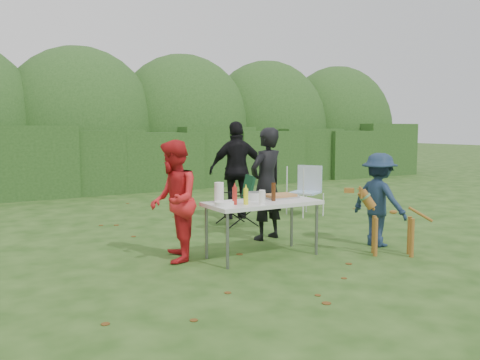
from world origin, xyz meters
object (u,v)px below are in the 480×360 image
child (379,200)px  person_black_puffy (237,170)px  lawn_chair (305,190)px  mustard_bottle (246,197)px  paper_towel_roll (219,192)px  person_cook (266,184)px  beer_bottle (274,192)px  person_red_jacket (174,201)px  camping_chair (237,200)px  folding_table (262,205)px  ketchup_bottle (235,196)px  dog (393,222)px

child → person_black_puffy: bearing=3.4°
lawn_chair → mustard_bottle: (-2.77, -2.38, 0.36)m
paper_towel_roll → child: bearing=-12.2°
person_cook → beer_bottle: (-0.48, -0.91, 0.01)m
person_black_puffy → paper_towel_roll: person_black_puffy is taller
person_red_jacket → person_cook: bearing=126.8°
person_black_puffy → beer_bottle: size_ratio=7.55×
camping_chair → mustard_bottle: size_ratio=4.40×
folding_table → child: size_ratio=1.12×
lawn_chair → ketchup_bottle: size_ratio=4.38×
folding_table → ketchup_bottle: ketchup_bottle is taller
person_cook → lawn_chair: size_ratio=1.76×
dog → ketchup_bottle: (-2.00, 0.75, 0.41)m
dog → lawn_chair: size_ratio=0.97×
lawn_chair → beer_bottle: bearing=15.0°
person_black_puffy → dog: person_black_puffy is taller
person_red_jacket → paper_towel_roll: (0.54, -0.21, 0.10)m
lawn_chair → dog: bearing=43.7°
folding_table → ketchup_bottle: (-0.46, -0.07, 0.16)m
mustard_bottle → beer_bottle: bearing=10.0°
camping_chair → ketchup_bottle: (-1.24, -2.09, 0.41)m
person_red_jacket → child: bearing=97.7°
person_cook → lawn_chair: (1.81, 1.39, -0.37)m
folding_table → person_red_jacket: person_red_jacket is taller
person_red_jacket → mustard_bottle: (0.75, -0.52, 0.07)m
person_red_jacket → lawn_chair: size_ratio=1.61×
person_red_jacket → lawn_chair: person_red_jacket is taller
beer_bottle → paper_towel_roll: paper_towel_roll is taller
child → lawn_chair: 2.66m
person_red_jacket → child: 2.96m
ketchup_bottle → paper_towel_roll: (-0.09, 0.25, 0.02)m
person_black_puffy → ketchup_bottle: 3.13m
child → beer_bottle: bearing=71.7°
folding_table → paper_towel_roll: bearing=161.1°
folding_table → person_black_puffy: 2.87m
dog → paper_towel_roll: paper_towel_roll is taller
person_black_puffy → person_cook: bearing=87.8°
child → lawn_chair: size_ratio=1.39×
person_red_jacket → child: person_red_jacket is taller
camping_chair → folding_table: bearing=82.5°
dog → camping_chair: dog is taller
dog → mustard_bottle: bearing=17.2°
lawn_chair → beer_bottle: size_ratio=4.02×
ketchup_bottle → person_red_jacket: bearing=143.8°
child → folding_table: bearing=71.0°
lawn_chair → mustard_bottle: size_ratio=4.82×
person_black_puffy → mustard_bottle: 3.12m
person_black_puffy → child: person_black_puffy is taller
folding_table → lawn_chair: (2.44, 2.25, -0.20)m
paper_towel_roll → mustard_bottle: bearing=-55.9°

